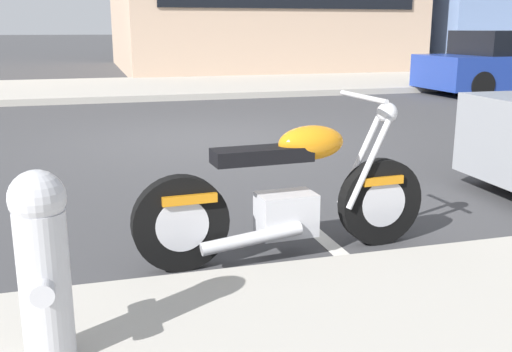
{
  "coord_description": "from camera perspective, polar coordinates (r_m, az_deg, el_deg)",
  "views": [
    {
      "loc": [
        -1.68,
        -8.23,
        1.58
      ],
      "look_at": [
        -0.54,
        -4.27,
        0.54
      ],
      "focal_mm": 41.67,
      "sensor_mm": 36.0,
      "label": 1
    }
  ],
  "objects": [
    {
      "name": "ground_plane",
      "position": [
        8.54,
        -4.44,
        3.42
      ],
      "size": [
        260.0,
        260.0,
        0.0
      ],
      "primitive_type": "plane",
      "color": "#3D3D3F"
    },
    {
      "name": "parking_stall_stripe",
      "position": [
        4.63,
        6.32,
        -5.86
      ],
      "size": [
        0.12,
        2.2,
        0.01
      ],
      "primitive_type": "cube",
      "color": "silver",
      "rests_on": "ground"
    },
    {
      "name": "parked_motorcycle",
      "position": [
        4.14,
        3.23,
        -2.0
      ],
      "size": [
        2.15,
        0.62,
        1.12
      ],
      "rotation": [
        0.0,
        0.0,
        0.06
      ],
      "color": "black",
      "rests_on": "ground"
    },
    {
      "name": "car_opposite_curb",
      "position": [
        15.9,
        22.87,
        9.85
      ],
      "size": [
        4.23,
        2.03,
        1.5
      ],
      "rotation": [
        0.0,
        0.0,
        3.17
      ],
      "color": "navy",
      "rests_on": "ground"
    },
    {
      "name": "fire_hydrant",
      "position": [
        2.73,
        -19.77,
        -7.77
      ],
      "size": [
        0.24,
        0.36,
        0.86
      ],
      "color": "#B7B7BC",
      "rests_on": "sidewalk_near_curb"
    }
  ]
}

